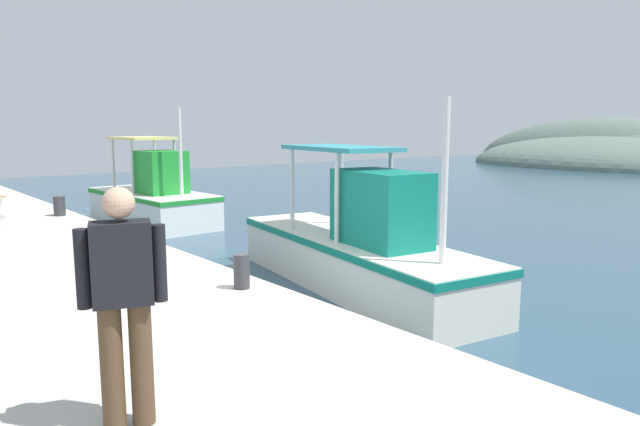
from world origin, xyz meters
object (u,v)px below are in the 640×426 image
(mooring_bollard_nearest, at_px, (59,206))
(mooring_bollard_third, at_px, (242,271))
(fishing_boat_second, at_px, (359,250))
(fisherman_standing, at_px, (123,297))
(mooring_bollard_second, at_px, (131,234))
(fishing_boat_nearest, at_px, (154,200))

(mooring_bollard_nearest, height_order, mooring_bollard_third, mooring_bollard_nearest)
(mooring_bollard_nearest, xyz_separation_m, mooring_bollard_third, (8.15, 0.00, -0.00))
(fishing_boat_second, height_order, mooring_bollard_nearest, fishing_boat_second)
(fisherman_standing, height_order, mooring_bollard_second, fisherman_standing)
(mooring_bollard_nearest, relative_size, mooring_bollard_third, 1.01)
(fishing_boat_nearest, distance_m, mooring_bollard_second, 6.99)
(fishing_boat_second, xyz_separation_m, mooring_bollard_third, (0.99, -3.07, 0.30))
(fisherman_standing, distance_m, mooring_bollard_nearest, 10.98)
(fishing_boat_nearest, xyz_separation_m, mooring_bollard_third, (9.99, -3.17, 0.29))
(fishing_boat_second, bearing_deg, mooring_bollard_second, -132.18)
(fishing_boat_nearest, bearing_deg, fisherman_standing, -24.47)
(mooring_bollard_nearest, distance_m, mooring_bollard_third, 8.15)
(fishing_boat_nearest, distance_m, mooring_bollard_third, 10.48)
(mooring_bollard_nearest, bearing_deg, fisherman_standing, -13.30)
(fishing_boat_nearest, xyz_separation_m, fisherman_standing, (12.50, -5.69, 1.01))
(mooring_bollard_nearest, bearing_deg, mooring_bollard_third, 0.00)
(fishing_boat_second, height_order, mooring_bollard_third, fishing_boat_second)
(fishing_boat_nearest, relative_size, fishing_boat_second, 0.77)
(fishing_boat_nearest, height_order, fisherman_standing, fishing_boat_nearest)
(fishing_boat_second, distance_m, mooring_bollard_second, 4.15)
(mooring_bollard_second, xyz_separation_m, mooring_bollard_third, (3.77, 0.00, 0.05))
(fishing_boat_second, xyz_separation_m, fisherman_standing, (3.50, -5.59, 1.02))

